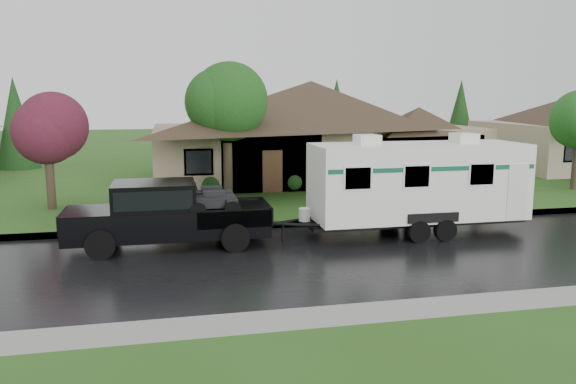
# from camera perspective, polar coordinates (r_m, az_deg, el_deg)

# --- Properties ---
(ground) EXTENTS (140.00, 140.00, 0.00)m
(ground) POSITION_cam_1_polar(r_m,az_deg,el_deg) (19.74, 6.82, -4.64)
(ground) COLOR #2F561B
(ground) RESTS_ON ground
(road) EXTENTS (140.00, 8.00, 0.01)m
(road) POSITION_cam_1_polar(r_m,az_deg,el_deg) (17.93, 8.89, -6.15)
(road) COLOR black
(road) RESTS_ON ground
(curb) EXTENTS (140.00, 0.50, 0.15)m
(curb) POSITION_cam_1_polar(r_m,az_deg,el_deg) (21.80, 4.91, -3.04)
(curb) COLOR gray
(curb) RESTS_ON ground
(lawn) EXTENTS (140.00, 26.00, 0.15)m
(lawn) POSITION_cam_1_polar(r_m,az_deg,el_deg) (34.00, -1.38, 1.59)
(lawn) COLOR #2F561B
(lawn) RESTS_ON ground
(house_main) EXTENTS (19.44, 10.80, 6.90)m
(house_main) POSITION_cam_1_polar(r_m,az_deg,el_deg) (33.07, 2.91, 7.47)
(house_main) COLOR gray
(house_main) RESTS_ON lawn
(tree_left_green) EXTENTS (3.66, 3.66, 6.05)m
(tree_left_green) POSITION_cam_1_polar(r_m,az_deg,el_deg) (25.45, -6.23, 8.47)
(tree_left_green) COLOR #382B1E
(tree_left_green) RESTS_ON lawn
(tree_red) EXTENTS (2.92, 2.92, 4.84)m
(tree_red) POSITION_cam_1_polar(r_m,az_deg,el_deg) (25.43, -23.31, 5.83)
(tree_red) COLOR #382B1E
(tree_red) RESTS_ON lawn
(shrub_row) EXTENTS (13.60, 1.00, 1.00)m
(shrub_row) POSITION_cam_1_polar(r_m,az_deg,el_deg) (28.91, 4.63, 1.27)
(shrub_row) COLOR #143814
(shrub_row) RESTS_ON lawn
(pickup_truck) EXTENTS (6.45, 2.45, 2.15)m
(pickup_truck) POSITION_cam_1_polar(r_m,az_deg,el_deg) (18.66, -12.42, -2.01)
(pickup_truck) COLOR black
(pickup_truck) RESTS_ON ground
(travel_trailer) EXTENTS (7.95, 2.79, 3.57)m
(travel_trailer) POSITION_cam_1_polar(r_m,az_deg,el_deg) (20.45, 13.03, 1.08)
(travel_trailer) COLOR white
(travel_trailer) RESTS_ON ground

